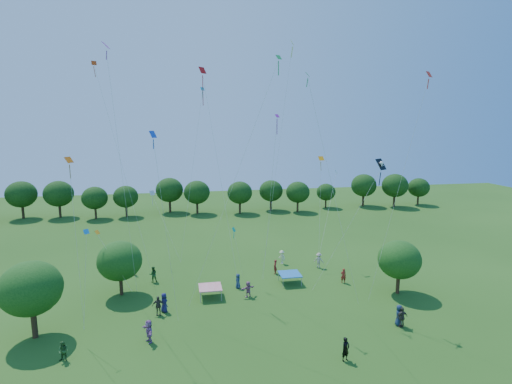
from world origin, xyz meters
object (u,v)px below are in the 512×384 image
object	(u,v)px
tent_red_stripe	(210,287)
tent_blue	(290,274)
man_in_black	(346,349)
pirate_kite	(379,168)
near_tree_west	(31,289)
near_tree_east	(399,260)
red_high_kite	(208,107)
near_tree_north	(120,261)

from	to	relation	value
tent_red_stripe	tent_blue	size ratio (longest dim) A/B	1.00
man_in_black	pirate_kite	world-z (taller)	pirate_kite
near_tree_west	tent_blue	distance (m)	24.06
near_tree_west	man_in_black	xyz separation A→B (m)	(23.08, -7.47, -3.24)
near_tree_east	near_tree_west	bearing A→B (deg)	-175.67
near_tree_west	tent_red_stripe	world-z (taller)	near_tree_west
near_tree_west	tent_red_stripe	size ratio (longest dim) A/B	2.85
near_tree_east	tent_blue	world-z (taller)	near_tree_east
pirate_kite	man_in_black	bearing A→B (deg)	-128.44
red_high_kite	near_tree_west	bearing A→B (deg)	-149.89
near_tree_east	pirate_kite	world-z (taller)	pirate_kite
near_tree_east	red_high_kite	bearing A→B (deg)	161.76
tent_blue	near_tree_east	bearing A→B (deg)	-23.74
tent_red_stripe	red_high_kite	distance (m)	17.80
tent_red_stripe	near_tree_west	bearing A→B (deg)	-160.83
tent_blue	red_high_kite	distance (m)	19.35
near_tree_east	tent_blue	distance (m)	11.19
near_tree_north	near_tree_east	xyz separation A→B (m)	(27.24, -4.68, 0.01)
tent_red_stripe	man_in_black	world-z (taller)	man_in_black
near_tree_north	near_tree_east	size ratio (longest dim) A/B	1.01
tent_red_stripe	man_in_black	xyz separation A→B (m)	(8.81, -12.43, -0.15)
near_tree_north	pirate_kite	world-z (taller)	pirate_kite
man_in_black	near_tree_north	bearing A→B (deg)	118.56
tent_red_stripe	tent_blue	bearing A→B (deg)	12.61
near_tree_west	tent_blue	world-z (taller)	near_tree_west
near_tree_north	red_high_kite	distance (m)	17.52
near_tree_west	red_high_kite	size ratio (longest dim) A/B	0.30
near_tree_west	pirate_kite	bearing A→B (deg)	-1.12
tent_red_stripe	pirate_kite	distance (m)	19.51
man_in_black	tent_red_stripe	bearing A→B (deg)	103.84
near_tree_east	man_in_black	distance (m)	14.19
tent_blue	pirate_kite	world-z (taller)	pirate_kite
near_tree_east	tent_blue	size ratio (longest dim) A/B	2.47
near_tree_east	man_in_black	bearing A→B (deg)	-134.41
man_in_black	near_tree_east	bearing A→B (deg)	24.09
near_tree_west	near_tree_east	distance (m)	32.93
tent_red_stripe	man_in_black	bearing A→B (deg)	-54.67
near_tree_north	tent_red_stripe	bearing A→B (deg)	-14.30
pirate_kite	near_tree_east	bearing A→B (deg)	35.50
near_tree_west	near_tree_north	distance (m)	9.11
man_in_black	near_tree_west	bearing A→B (deg)	140.56
near_tree_north	tent_blue	size ratio (longest dim) A/B	2.49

